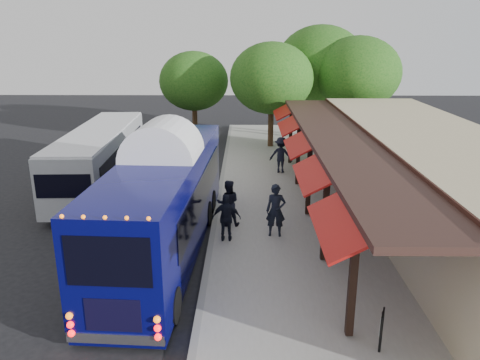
% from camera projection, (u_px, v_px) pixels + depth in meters
% --- Properties ---
extents(ground, '(90.00, 90.00, 0.00)m').
position_uv_depth(ground, '(207.00, 264.00, 15.28)').
color(ground, black).
rests_on(ground, ground).
extents(sidewalk, '(10.00, 40.00, 0.15)m').
position_uv_depth(sidewalk, '(337.00, 217.00, 19.02)').
color(sidewalk, '#9E9B93').
rests_on(sidewalk, ground).
extents(curb, '(0.20, 40.00, 0.16)m').
position_uv_depth(curb, '(216.00, 217.00, 19.08)').
color(curb, gray).
rests_on(curb, ground).
extents(station_shelter, '(8.15, 20.00, 3.60)m').
position_uv_depth(station_shelter, '(426.00, 176.00, 18.45)').
color(station_shelter, tan).
rests_on(station_shelter, ground).
extents(coach_bus, '(3.01, 11.40, 3.61)m').
position_uv_depth(coach_bus, '(165.00, 197.00, 15.77)').
color(coach_bus, '#070854').
rests_on(coach_bus, ground).
extents(city_bus, '(2.77, 10.77, 2.87)m').
position_uv_depth(city_bus, '(100.00, 156.00, 22.61)').
color(city_bus, '#93969B').
rests_on(city_bus, ground).
extents(ped_a, '(0.74, 0.51, 1.94)m').
position_uv_depth(ped_a, '(276.00, 210.00, 16.84)').
color(ped_a, black).
rests_on(ped_a, sidewalk).
extents(ped_b, '(0.89, 0.71, 1.80)m').
position_uv_depth(ped_b, '(228.00, 203.00, 17.79)').
color(ped_b, black).
rests_on(ped_b, sidewalk).
extents(ped_c, '(1.01, 0.44, 1.72)m').
position_uv_depth(ped_c, '(227.00, 218.00, 16.46)').
color(ped_c, black).
rests_on(ped_c, sidewalk).
extents(ped_d, '(1.36, 0.98, 1.90)m').
position_uv_depth(ped_d, '(281.00, 155.00, 24.72)').
color(ped_d, black).
rests_on(ped_d, sidewalk).
extents(sign_board, '(0.21, 0.46, 1.05)m').
position_uv_depth(sign_board, '(382.00, 325.00, 10.62)').
color(sign_board, black).
rests_on(sign_board, sidewalk).
extents(tree_left, '(5.32, 5.32, 6.81)m').
position_uv_depth(tree_left, '(272.00, 78.00, 29.64)').
color(tree_left, '#382314').
rests_on(tree_left, ground).
extents(tree_mid, '(6.16, 6.16, 7.89)m').
position_uv_depth(tree_mid, '(321.00, 64.00, 32.37)').
color(tree_mid, '#382314').
rests_on(tree_mid, ground).
extents(tree_right, '(5.61, 5.61, 7.18)m').
position_uv_depth(tree_right, '(358.00, 73.00, 30.45)').
color(tree_right, '#382314').
rests_on(tree_right, ground).
extents(tree_far, '(4.80, 4.80, 6.15)m').
position_uv_depth(tree_far, '(194.00, 81.00, 32.54)').
color(tree_far, '#382314').
rests_on(tree_far, ground).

